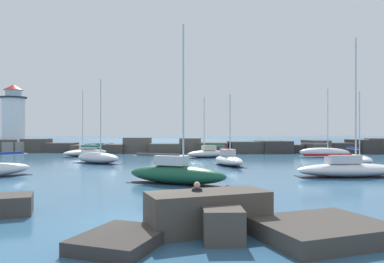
{
  "coord_description": "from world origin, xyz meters",
  "views": [
    {
      "loc": [
        3.05,
        -14.41,
        3.5
      ],
      "look_at": [
        1.18,
        23.76,
        3.49
      ],
      "focal_mm": 35.0,
      "sensor_mm": 36.0,
      "label": 1
    }
  ],
  "objects_px": {
    "sailboat_moored_0": "(348,169)",
    "sailboat_moored_7": "(358,159)",
    "lighthouse": "(13,124)",
    "sailboat_moored_8": "(176,173)",
    "sailboat_moored_4": "(228,160)",
    "sailboat_moored_2": "(324,152)",
    "sailboat_moored_1": "(98,158)",
    "person_on_rocks": "(197,203)",
    "sailboat_moored_3": "(207,153)",
    "sailboat_moored_6": "(86,152)"
  },
  "relations": [
    {
      "from": "sailboat_moored_0",
      "to": "sailboat_moored_7",
      "type": "relative_size",
      "value": 1.39
    },
    {
      "from": "lighthouse",
      "to": "sailboat_moored_8",
      "type": "distance_m",
      "value": 47.38
    },
    {
      "from": "sailboat_moored_0",
      "to": "sailboat_moored_4",
      "type": "height_order",
      "value": "sailboat_moored_0"
    },
    {
      "from": "lighthouse",
      "to": "sailboat_moored_4",
      "type": "distance_m",
      "value": 41.52
    },
    {
      "from": "sailboat_moored_2",
      "to": "sailboat_moored_8",
      "type": "relative_size",
      "value": 0.88
    },
    {
      "from": "sailboat_moored_1",
      "to": "sailboat_moored_8",
      "type": "distance_m",
      "value": 18.43
    },
    {
      "from": "sailboat_moored_8",
      "to": "person_on_rocks",
      "type": "distance_m",
      "value": 11.74
    },
    {
      "from": "sailboat_moored_3",
      "to": "sailboat_moored_6",
      "type": "xyz_separation_m",
      "value": [
        -17.22,
        2.25,
        -0.0
      ]
    },
    {
      "from": "sailboat_moored_4",
      "to": "sailboat_moored_7",
      "type": "bearing_deg",
      "value": 10.29
    },
    {
      "from": "sailboat_moored_7",
      "to": "sailboat_moored_8",
      "type": "xyz_separation_m",
      "value": [
        -18.1,
        -16.11,
        0.18
      ]
    },
    {
      "from": "lighthouse",
      "to": "sailboat_moored_7",
      "type": "height_order",
      "value": "lighthouse"
    },
    {
      "from": "sailboat_moored_2",
      "to": "sailboat_moored_0",
      "type": "bearing_deg",
      "value": -102.42
    },
    {
      "from": "lighthouse",
      "to": "sailboat_moored_1",
      "type": "relative_size",
      "value": 1.23
    },
    {
      "from": "sailboat_moored_0",
      "to": "sailboat_moored_3",
      "type": "height_order",
      "value": "sailboat_moored_0"
    },
    {
      "from": "lighthouse",
      "to": "person_on_rocks",
      "type": "height_order",
      "value": "lighthouse"
    },
    {
      "from": "lighthouse",
      "to": "sailboat_moored_0",
      "type": "relative_size",
      "value": 1.06
    },
    {
      "from": "sailboat_moored_6",
      "to": "person_on_rocks",
      "type": "distance_m",
      "value": 42.66
    },
    {
      "from": "sailboat_moored_0",
      "to": "sailboat_moored_2",
      "type": "height_order",
      "value": "sailboat_moored_0"
    },
    {
      "from": "sailboat_moored_7",
      "to": "person_on_rocks",
      "type": "bearing_deg",
      "value": -120.42
    },
    {
      "from": "sailboat_moored_2",
      "to": "sailboat_moored_7",
      "type": "height_order",
      "value": "sailboat_moored_2"
    },
    {
      "from": "sailboat_moored_3",
      "to": "sailboat_moored_8",
      "type": "height_order",
      "value": "sailboat_moored_8"
    },
    {
      "from": "sailboat_moored_7",
      "to": "sailboat_moored_4",
      "type": "bearing_deg",
      "value": -169.71
    },
    {
      "from": "sailboat_moored_8",
      "to": "sailboat_moored_7",
      "type": "bearing_deg",
      "value": 41.66
    },
    {
      "from": "sailboat_moored_4",
      "to": "person_on_rocks",
      "type": "relative_size",
      "value": 4.23
    },
    {
      "from": "sailboat_moored_3",
      "to": "sailboat_moored_7",
      "type": "relative_size",
      "value": 1.04
    },
    {
      "from": "sailboat_moored_3",
      "to": "person_on_rocks",
      "type": "height_order",
      "value": "sailboat_moored_3"
    },
    {
      "from": "sailboat_moored_1",
      "to": "sailboat_moored_6",
      "type": "xyz_separation_m",
      "value": [
        -5.34,
        11.97,
        -0.03
      ]
    },
    {
      "from": "person_on_rocks",
      "to": "sailboat_moored_2",
      "type": "bearing_deg",
      "value": 67.53
    },
    {
      "from": "lighthouse",
      "to": "sailboat_moored_1",
      "type": "height_order",
      "value": "lighthouse"
    },
    {
      "from": "sailboat_moored_1",
      "to": "sailboat_moored_3",
      "type": "relative_size",
      "value": 1.14
    },
    {
      "from": "sailboat_moored_6",
      "to": "sailboat_moored_7",
      "type": "distance_m",
      "value": 35.31
    },
    {
      "from": "sailboat_moored_7",
      "to": "person_on_rocks",
      "type": "xyz_separation_m",
      "value": [
        -16.27,
        -27.71,
        0.41
      ]
    },
    {
      "from": "sailboat_moored_3",
      "to": "sailboat_moored_8",
      "type": "distance_m",
      "value": 25.28
    },
    {
      "from": "lighthouse",
      "to": "sailboat_moored_8",
      "type": "bearing_deg",
      "value": -49.7
    },
    {
      "from": "sailboat_moored_0",
      "to": "sailboat_moored_8",
      "type": "bearing_deg",
      "value": -160.91
    },
    {
      "from": "lighthouse",
      "to": "sailboat_moored_4",
      "type": "height_order",
      "value": "lighthouse"
    },
    {
      "from": "lighthouse",
      "to": "sailboat_moored_2",
      "type": "xyz_separation_m",
      "value": [
        48.35,
        -8.95,
        -4.11
      ]
    },
    {
      "from": "sailboat_moored_6",
      "to": "sailboat_moored_8",
      "type": "distance_m",
      "value": 31.45
    },
    {
      "from": "sailboat_moored_1",
      "to": "lighthouse",
      "type": "bearing_deg",
      "value": 135.03
    },
    {
      "from": "sailboat_moored_3",
      "to": "sailboat_moored_6",
      "type": "relative_size",
      "value": 0.87
    },
    {
      "from": "sailboat_moored_0",
      "to": "sailboat_moored_7",
      "type": "height_order",
      "value": "sailboat_moored_0"
    },
    {
      "from": "sailboat_moored_7",
      "to": "sailboat_moored_1",
      "type": "bearing_deg",
      "value": -178.73
    },
    {
      "from": "sailboat_moored_1",
      "to": "sailboat_moored_4",
      "type": "xyz_separation_m",
      "value": [
        14.15,
        -1.91,
        -0.02
      ]
    },
    {
      "from": "sailboat_moored_3",
      "to": "sailboat_moored_7",
      "type": "height_order",
      "value": "sailboat_moored_3"
    },
    {
      "from": "sailboat_moored_6",
      "to": "sailboat_moored_8",
      "type": "relative_size",
      "value": 0.88
    },
    {
      "from": "sailboat_moored_2",
      "to": "sailboat_moored_8",
      "type": "height_order",
      "value": "sailboat_moored_8"
    },
    {
      "from": "sailboat_moored_1",
      "to": "sailboat_moored_4",
      "type": "height_order",
      "value": "sailboat_moored_1"
    },
    {
      "from": "sailboat_moored_2",
      "to": "sailboat_moored_7",
      "type": "bearing_deg",
      "value": -88.51
    },
    {
      "from": "sailboat_moored_1",
      "to": "sailboat_moored_3",
      "type": "height_order",
      "value": "sailboat_moored_1"
    },
    {
      "from": "sailboat_moored_0",
      "to": "sailboat_moored_6",
      "type": "xyz_separation_m",
      "value": [
        -28.17,
        23.02,
        -0.04
      ]
    }
  ]
}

